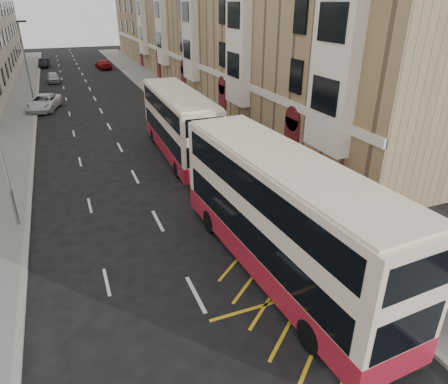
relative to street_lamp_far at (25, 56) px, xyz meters
name	(u,v)px	position (x,y,z in m)	size (l,w,h in m)	color
ground	(239,379)	(6.35, -42.00, -4.64)	(200.00, 200.00, 0.00)	black
pavement_right	(189,112)	(14.35, -12.00, -4.56)	(4.00, 120.00, 0.15)	slate
pavement_left	(16,129)	(-1.15, -12.00, -4.56)	(3.00, 120.00, 0.15)	slate
kerb_right	(169,114)	(12.35, -12.00, -4.56)	(0.25, 120.00, 0.15)	gray
kerb_left	(35,127)	(0.35, -12.00, -4.56)	(0.25, 120.00, 0.15)	gray
road_markings	(90,90)	(6.35, 3.00, -4.63)	(10.00, 110.00, 0.01)	silver
terrace_right	(202,22)	(21.23, 3.38, 2.88)	(10.75, 79.00, 15.25)	#A2845E
guard_railing	(313,222)	(12.60, -36.25, -3.78)	(0.06, 6.56, 1.01)	red
street_lamp_far	(25,56)	(0.00, 0.00, 0.00)	(0.93, 0.18, 8.00)	gray
double_decker_front	(281,217)	(9.92, -37.83, -2.14)	(3.46, 12.44, 4.91)	#F4E1C0
double_decker_rear	(179,124)	(10.08, -23.49, -2.33)	(2.89, 11.42, 4.53)	#F4E1C0
pedestrian_far	(318,212)	(13.16, -35.76, -3.67)	(0.96, 0.40, 1.64)	black
white_van	(44,102)	(1.15, -5.53, -3.88)	(2.50, 5.43, 1.51)	silver
car_silver	(53,77)	(2.29, 10.21, -3.95)	(1.61, 4.00, 1.36)	#999BA0
car_dark	(44,63)	(1.15, 25.70, -3.93)	(1.49, 4.28, 1.41)	black
car_red	(104,64)	(10.08, 20.18, -3.93)	(1.97, 4.85, 1.41)	maroon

